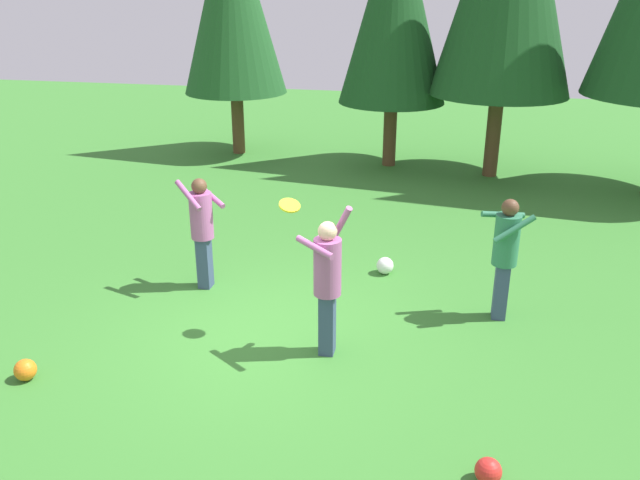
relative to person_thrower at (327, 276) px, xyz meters
The scene contains 9 objects.
ground_plane 1.37m from the person_thrower, 163.78° to the left, with size 40.00×40.00×0.00m, color #387A2D.
person_thrower is the anchor object (origin of this frame).
person_catcher 2.66m from the person_thrower, 145.65° to the left, with size 0.74×0.72×1.73m.
person_bystander 2.58m from the person_thrower, 32.68° to the left, with size 0.71×0.65×1.74m.
frisbee 1.02m from the person_thrower, 142.77° to the left, with size 0.37×0.37×0.12m.
ball_white 2.73m from the person_thrower, 79.80° to the left, with size 0.28×0.28×0.28m, color white.
ball_orange 3.74m from the person_thrower, 158.75° to the right, with size 0.26×0.26×0.26m, color orange.
ball_red 2.91m from the person_thrower, 45.54° to the right, with size 0.26×0.26×0.26m, color red.
tree_center 9.51m from the person_thrower, 91.14° to the left, with size 2.59×2.59×6.18m.
Camera 1 is at (2.19, -7.33, 4.45)m, focal length 36.86 mm.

